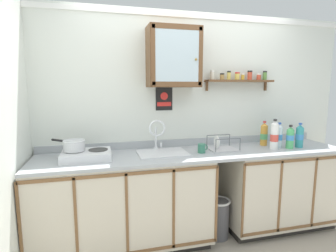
% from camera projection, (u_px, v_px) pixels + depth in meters
% --- Properties ---
extents(back_wall, '(3.88, 0.07, 2.42)m').
position_uv_depth(back_wall, '(187.00, 121.00, 3.04)').
color(back_wall, silver).
rests_on(back_wall, ground).
extents(lower_cabinet_run, '(1.72, 0.65, 0.91)m').
position_uv_depth(lower_cabinet_run, '(124.00, 203.00, 2.63)').
color(lower_cabinet_run, black).
rests_on(lower_cabinet_run, ground).
extents(lower_cabinet_run_right, '(1.28, 0.65, 0.91)m').
position_uv_depth(lower_cabinet_run_right, '(277.00, 187.00, 3.07)').
color(lower_cabinet_run_right, black).
rests_on(lower_cabinet_run_right, ground).
extents(countertop, '(3.24, 0.67, 0.03)m').
position_uv_depth(countertop, '(197.00, 153.00, 2.75)').
color(countertop, '#9EA3A8').
rests_on(countertop, lower_cabinet_run).
extents(backsplash, '(3.24, 0.02, 0.08)m').
position_uv_depth(backsplash, '(188.00, 142.00, 3.04)').
color(backsplash, '#9EA3A8').
rests_on(backsplash, countertop).
extents(sink, '(0.50, 0.41, 0.47)m').
position_uv_depth(sink, '(162.00, 155.00, 2.70)').
color(sink, silver).
rests_on(sink, countertop).
extents(hot_plate_stove, '(0.45, 0.34, 0.08)m').
position_uv_depth(hot_plate_stove, '(87.00, 155.00, 2.48)').
color(hot_plate_stove, silver).
rests_on(hot_plate_stove, countertop).
extents(saucepan, '(0.33, 0.29, 0.10)m').
position_uv_depth(saucepan, '(74.00, 145.00, 2.46)').
color(saucepan, silver).
rests_on(saucepan, hot_plate_stove).
extents(bottle_water_clear_0, '(0.07, 0.07, 0.28)m').
position_uv_depth(bottle_water_clear_0, '(279.00, 136.00, 2.93)').
color(bottle_water_clear_0, silver).
rests_on(bottle_water_clear_0, countertop).
extents(bottle_opaque_white_1, '(0.09, 0.09, 0.33)m').
position_uv_depth(bottle_opaque_white_1, '(274.00, 136.00, 2.86)').
color(bottle_opaque_white_1, white).
rests_on(bottle_opaque_white_1, countertop).
extents(bottle_juice_amber_2, '(0.08, 0.08, 0.28)m').
position_uv_depth(bottle_juice_amber_2, '(264.00, 134.00, 3.04)').
color(bottle_juice_amber_2, gold).
rests_on(bottle_juice_amber_2, countertop).
extents(bottle_detergent_teal_3, '(0.08, 0.08, 0.28)m').
position_uv_depth(bottle_detergent_teal_3, '(300.00, 136.00, 2.94)').
color(bottle_detergent_teal_3, teal).
rests_on(bottle_detergent_teal_3, countertop).
extents(bottle_soda_green_4, '(0.08, 0.08, 0.26)m').
position_uv_depth(bottle_soda_green_4, '(290.00, 138.00, 2.89)').
color(bottle_soda_green_4, '#4CB266').
rests_on(bottle_soda_green_4, countertop).
extents(dish_rack, '(0.30, 0.25, 0.15)m').
position_uv_depth(dish_rack, '(222.00, 148.00, 2.84)').
color(dish_rack, '#B2B2B7').
rests_on(dish_rack, countertop).
extents(mug, '(0.11, 0.08, 0.09)m').
position_uv_depth(mug, '(202.00, 148.00, 2.71)').
color(mug, '#337259').
rests_on(mug, countertop).
extents(wall_cabinet, '(0.54, 0.30, 0.61)m').
position_uv_depth(wall_cabinet, '(174.00, 57.00, 2.73)').
color(wall_cabinet, brown).
extents(spice_shelf, '(0.82, 0.14, 0.23)m').
position_uv_depth(spice_shelf, '(240.00, 79.00, 3.03)').
color(spice_shelf, brown).
extents(warning_sign, '(0.19, 0.01, 0.25)m').
position_uv_depth(warning_sign, '(164.00, 99.00, 2.90)').
color(warning_sign, black).
extents(trash_bin, '(0.25, 0.25, 0.42)m').
position_uv_depth(trash_bin, '(218.00, 218.00, 2.83)').
color(trash_bin, '#4C4C51').
rests_on(trash_bin, ground).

